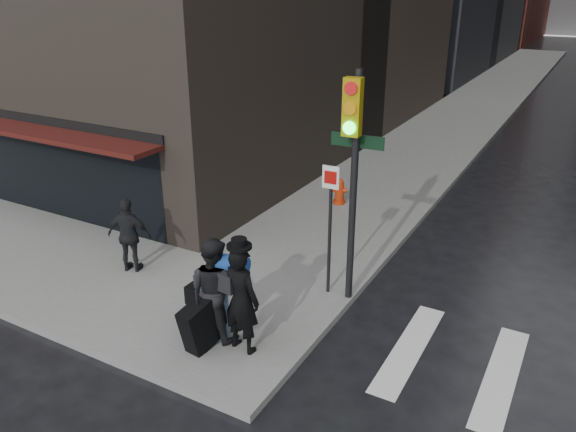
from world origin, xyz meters
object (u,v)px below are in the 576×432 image
at_px(man_greycoat, 130,235).
at_px(traffic_light, 351,159).
at_px(man_overcoat, 232,303).
at_px(man_jeans, 214,288).
at_px(fire_hydrant, 339,192).

xyz_separation_m(man_greycoat, traffic_light, (4.65, 1.19, 2.11)).
bearing_deg(traffic_light, man_overcoat, -114.56).
distance_m(man_overcoat, man_greycoat, 3.86).
bearing_deg(man_jeans, man_greycoat, -18.79).
bearing_deg(fire_hydrant, man_overcoat, -80.07).
bearing_deg(man_overcoat, traffic_light, -105.49).
height_order(traffic_light, fire_hydrant, traffic_light).
distance_m(man_jeans, man_greycoat, 3.30).
distance_m(man_overcoat, traffic_light, 3.39).
relative_size(man_overcoat, traffic_light, 0.47).
xyz_separation_m(man_greycoat, fire_hydrant, (2.35, 5.99, -0.51)).
height_order(man_overcoat, man_jeans, man_overcoat).
bearing_deg(fire_hydrant, traffic_light, -64.37).
xyz_separation_m(man_overcoat, traffic_light, (1.02, 2.51, 2.05)).
bearing_deg(fire_hydrant, man_jeans, -83.93).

